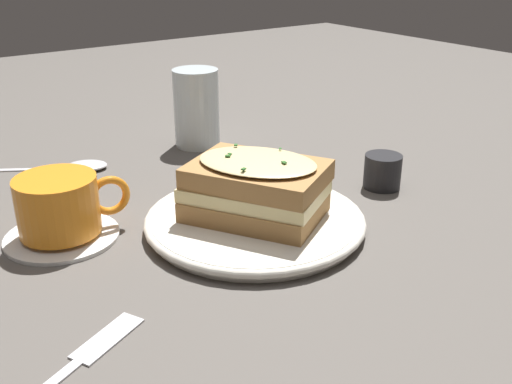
# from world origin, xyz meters

# --- Properties ---
(ground_plane) EXTENTS (2.40, 2.40, 0.00)m
(ground_plane) POSITION_xyz_m (0.00, 0.00, 0.00)
(ground_plane) COLOR #514C47
(dinner_plate) EXTENTS (0.24, 0.24, 0.02)m
(dinner_plate) POSITION_xyz_m (-0.00, -0.01, 0.01)
(dinner_plate) COLOR silver
(dinner_plate) RESTS_ON ground_plane
(sandwich) EXTENTS (0.17, 0.16, 0.07)m
(sandwich) POSITION_xyz_m (-0.00, -0.02, 0.05)
(sandwich) COLOR #A37542
(sandwich) RESTS_ON dinner_plate
(teacup_with_saucer) EXTENTS (0.12, 0.14, 0.07)m
(teacup_with_saucer) POSITION_xyz_m (0.10, 0.17, 0.03)
(teacup_with_saucer) COLOR white
(teacup_with_saucer) RESTS_ON ground_plane
(water_glass) EXTENTS (0.07, 0.07, 0.12)m
(water_glass) POSITION_xyz_m (0.28, -0.11, 0.06)
(water_glass) COLOR silver
(water_glass) RESTS_ON ground_plane
(fork) EXTENTS (0.09, 0.16, 0.00)m
(fork) POSITION_xyz_m (-0.11, 0.23, 0.00)
(fork) COLOR silver
(fork) RESTS_ON ground_plane
(spoon) EXTENTS (0.11, 0.15, 0.01)m
(spoon) POSITION_xyz_m (0.29, 0.08, 0.00)
(spoon) COLOR silver
(spoon) RESTS_ON ground_plane
(condiment_pot) EXTENTS (0.05, 0.05, 0.04)m
(condiment_pot) POSITION_xyz_m (0.00, -0.21, 0.02)
(condiment_pot) COLOR black
(condiment_pot) RESTS_ON ground_plane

